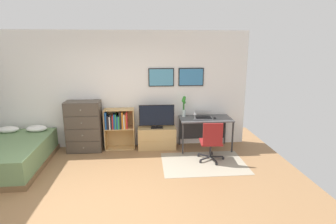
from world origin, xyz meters
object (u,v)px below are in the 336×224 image
object	(u,v)px
television	(157,117)
desk	(205,123)
bed	(9,155)
office_chair	(212,141)
laptop	(203,115)
bamboo_vase	(184,106)
wine_glass	(195,113)
bookshelf	(118,125)
tv_stand	(157,138)
dresser	(84,126)
computer_mouse	(215,118)

from	to	relation	value
television	desk	size ratio (longest dim) A/B	0.68
bed	television	size ratio (longest dim) A/B	2.52
bed	office_chair	xyz separation A→B (m)	(4.04, -0.07, 0.20)
bed	laptop	world-z (taller)	laptop
television	office_chair	distance (m)	1.41
bed	bamboo_vase	xyz separation A→B (m)	(3.59, 0.87, 0.74)
desk	wine_glass	size ratio (longest dim) A/B	6.59
bookshelf	bamboo_vase	size ratio (longest dim) A/B	1.96
television	tv_stand	bearing A→B (deg)	90.00
bookshelf	tv_stand	bearing A→B (deg)	-2.91
bookshelf	laptop	xyz separation A→B (m)	(1.98, -0.10, 0.22)
dresser	wine_glass	xyz separation A→B (m)	(2.50, -0.19, 0.30)
computer_mouse	wine_glass	distance (m)	0.49
computer_mouse	bamboo_vase	distance (m)	0.76
bookshelf	tv_stand	world-z (taller)	bookshelf
television	bamboo_vase	distance (m)	0.68
laptop	bamboo_vase	size ratio (longest dim) A/B	0.89
bookshelf	bamboo_vase	xyz separation A→B (m)	(1.54, 0.02, 0.42)
desk	wine_glass	bearing A→B (deg)	-149.48
laptop	tv_stand	bearing A→B (deg)	179.95
bed	laptop	distance (m)	4.13
bookshelf	tv_stand	distance (m)	0.96
bookshelf	office_chair	distance (m)	2.19
desk	office_chair	world-z (taller)	office_chair
office_chair	bamboo_vase	size ratio (longest dim) A/B	1.77
bed	bamboo_vase	bearing A→B (deg)	11.87
desk	laptop	xyz separation A→B (m)	(-0.04, -0.01, 0.20)
tv_stand	dresser	bearing A→B (deg)	-179.48
desk	bamboo_vase	distance (m)	0.63
bed	tv_stand	distance (m)	3.06
desk	wine_glass	world-z (taller)	wine_glass
wine_glass	bamboo_vase	bearing A→B (deg)	127.58
bookshelf	computer_mouse	world-z (taller)	bookshelf
tv_stand	computer_mouse	size ratio (longest dim) A/B	8.45
bookshelf	wine_glass	bearing A→B (deg)	-8.06
television	computer_mouse	bearing A→B (deg)	-6.65
television	computer_mouse	xyz separation A→B (m)	(1.32, -0.15, -0.02)
wine_glass	desk	bearing A→B (deg)	30.52
desk	wine_glass	xyz separation A→B (m)	(-0.27, -0.16, 0.26)
desk	bamboo_vase	world-z (taller)	bamboo_vase
tv_stand	bed	bearing A→B (deg)	-164.85
bed	laptop	xyz separation A→B (m)	(4.03, 0.75, 0.55)
wine_glass	computer_mouse	bearing A→B (deg)	3.00
computer_mouse	laptop	bearing A→B (deg)	153.84
desk	laptop	distance (m)	0.20
office_chair	wine_glass	xyz separation A→B (m)	(-0.24, 0.66, 0.42)
computer_mouse	bamboo_vase	xyz separation A→B (m)	(-0.68, 0.24, 0.24)
laptop	wine_glass	world-z (taller)	wine_glass
dresser	computer_mouse	xyz separation A→B (m)	(2.97, -0.16, 0.18)
bed	computer_mouse	bearing A→B (deg)	6.61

